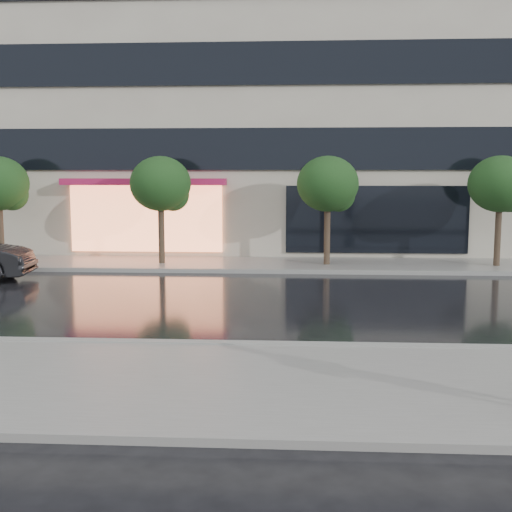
{
  "coord_description": "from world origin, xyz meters",
  "views": [
    {
      "loc": [
        1.8,
        -12.98,
        3.35
      ],
      "look_at": [
        0.91,
        2.18,
        1.4
      ],
      "focal_mm": 45.0,
      "sensor_mm": 36.0,
      "label": 1
    }
  ],
  "objects": [
    {
      "name": "tree_far_east",
      "position": [
        9.06,
        10.03,
        2.92
      ],
      "size": [
        2.2,
        2.2,
        3.99
      ],
      "color": "#33261C",
      "rests_on": "ground"
    },
    {
      "name": "tree_far_west",
      "position": [
        -8.94,
        10.03,
        2.92
      ],
      "size": [
        2.2,
        2.2,
        3.99
      ],
      "color": "#33261C",
      "rests_on": "ground"
    },
    {
      "name": "curb_far",
      "position": [
        0.0,
        8.5,
        0.07
      ],
      "size": [
        60.0,
        0.25,
        0.14
      ],
      "primitive_type": "cube",
      "color": "gray",
      "rests_on": "ground"
    },
    {
      "name": "office_building",
      "position": [
        -0.0,
        17.97,
        9.0
      ],
      "size": [
        30.0,
        12.76,
        18.0
      ],
      "color": "#B7B09B",
      "rests_on": "ground"
    },
    {
      "name": "sidewalk_near",
      "position": [
        0.0,
        -3.25,
        0.06
      ],
      "size": [
        60.0,
        4.5,
        0.12
      ],
      "primitive_type": "cube",
      "color": "slate",
      "rests_on": "ground"
    },
    {
      "name": "tree_mid_west",
      "position": [
        -2.94,
        10.03,
        2.92
      ],
      "size": [
        2.2,
        2.2,
        3.99
      ],
      "color": "#33261C",
      "rests_on": "ground"
    },
    {
      "name": "curb_near",
      "position": [
        0.0,
        -1.0,
        0.07
      ],
      "size": [
        60.0,
        0.25,
        0.14
      ],
      "primitive_type": "cube",
      "color": "gray",
      "rests_on": "ground"
    },
    {
      "name": "sidewalk_far",
      "position": [
        0.0,
        10.25,
        0.06
      ],
      "size": [
        60.0,
        3.5,
        0.12
      ],
      "primitive_type": "cube",
      "color": "slate",
      "rests_on": "ground"
    },
    {
      "name": "ground",
      "position": [
        0.0,
        0.0,
        0.0
      ],
      "size": [
        120.0,
        120.0,
        0.0
      ],
      "primitive_type": "plane",
      "color": "black",
      "rests_on": "ground"
    },
    {
      "name": "tree_mid_east",
      "position": [
        3.06,
        10.03,
        2.92
      ],
      "size": [
        2.2,
        2.2,
        3.99
      ],
      "color": "#33261C",
      "rests_on": "ground"
    }
  ]
}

